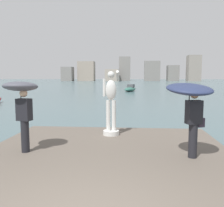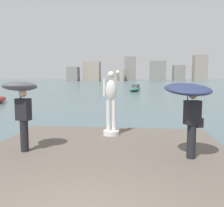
{
  "view_description": "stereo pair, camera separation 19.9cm",
  "coord_description": "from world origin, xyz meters",
  "views": [
    {
      "loc": [
        0.67,
        -2.92,
        2.47
      ],
      "look_at": [
        0.0,
        5.43,
        1.55
      ],
      "focal_mm": 39.26,
      "sensor_mm": 36.0,
      "label": 1
    },
    {
      "loc": [
        0.87,
        -2.9,
        2.47
      ],
      "look_at": [
        0.0,
        5.43,
        1.55
      ],
      "focal_mm": 39.26,
      "sensor_mm": 36.0,
      "label": 2
    }
  ],
  "objects": [
    {
      "name": "ground_plane",
      "position": [
        0.0,
        40.0,
        0.0
      ],
      "size": [
        400.0,
        400.0,
        0.0
      ],
      "primitive_type": "plane",
      "color": "#4C666B"
    },
    {
      "name": "pier",
      "position": [
        0.0,
        1.95,
        0.2
      ],
      "size": [
        6.92,
        9.91,
        0.4
      ],
      "primitive_type": "cube",
      "color": "#60564C",
      "rests_on": "ground"
    },
    {
      "name": "statue_white_figure",
      "position": [
        -0.05,
        5.64,
        1.44
      ],
      "size": [
        0.57,
        0.85,
        2.29
      ],
      "color": "silver",
      "rests_on": "pier"
    },
    {
      "name": "onlooker_left",
      "position": [
        -2.31,
        3.5,
        1.92
      ],
      "size": [
        1.12,
        1.13,
        1.97
      ],
      "color": "black",
      "rests_on": "pier"
    },
    {
      "name": "onlooker_right",
      "position": [
        2.15,
        3.34,
        1.95
      ],
      "size": [
        1.46,
        1.47,
        1.97
      ],
      "color": "black",
      "rests_on": "pier"
    },
    {
      "name": "boat_far",
      "position": [
        0.44,
        38.69,
        0.42
      ],
      "size": [
        2.61,
        4.68,
        1.17
      ],
      "color": "#336B5B",
      "rests_on": "ground"
    },
    {
      "name": "distant_skyline",
      "position": [
        1.59,
        137.61,
        5.59
      ],
      "size": [
        76.19,
        14.1,
        13.93
      ],
      "color": "gray",
      "rests_on": "ground"
    }
  ]
}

